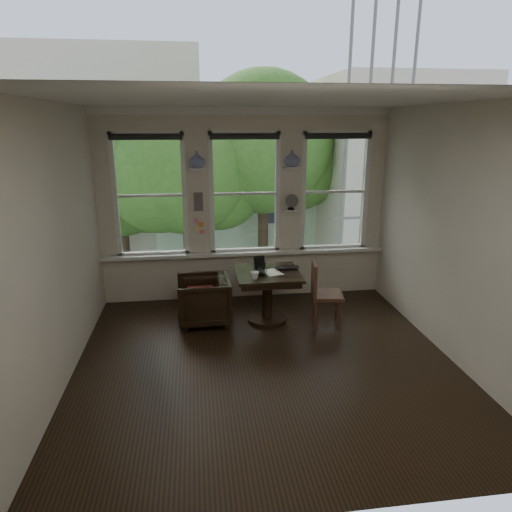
{
  "coord_description": "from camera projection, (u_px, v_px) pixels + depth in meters",
  "views": [
    {
      "loc": [
        -0.77,
        -4.84,
        2.8
      ],
      "look_at": [
        0.0,
        0.9,
        1.07
      ],
      "focal_mm": 32.0,
      "sensor_mm": 36.0,
      "label": 1
    }
  ],
  "objects": [
    {
      "name": "papers",
      "position": [
        272.0,
        272.0,
        6.4
      ],
      "size": [
        0.3,
        0.35,
        0.0
      ],
      "primitive_type": "cube",
      "rotation": [
        0.0,
        0.0,
        0.29
      ],
      "color": "silver",
      "rests_on": "table"
    },
    {
      "name": "sticky_notes",
      "position": [
        199.0,
        224.0,
        7.13
      ],
      "size": [
        0.16,
        0.01,
        0.24
      ],
      "primitive_type": null,
      "color": "pink",
      "rests_on": "ground"
    },
    {
      "name": "ground",
      "position": [
        266.0,
        362.0,
        5.5
      ],
      "size": [
        4.5,
        4.5,
        0.0
      ],
      "primitive_type": "plane",
      "color": "black",
      "rests_on": "ground"
    },
    {
      "name": "intercom",
      "position": [
        198.0,
        202.0,
        7.02
      ],
      "size": [
        0.14,
        0.06,
        0.28
      ],
      "primitive_type": "cube",
      "color": "#59544F",
      "rests_on": "ground"
    },
    {
      "name": "shelf_right",
      "position": [
        292.0,
        168.0,
        7.03
      ],
      "size": [
        0.26,
        0.16,
        0.03
      ],
      "primitive_type": "cube",
      "color": "white",
      "rests_on": "ground"
    },
    {
      "name": "mug",
      "position": [
        255.0,
        275.0,
        6.13
      ],
      "size": [
        0.14,
        0.14,
        0.1
      ],
      "primitive_type": "imported",
      "rotation": [
        0.0,
        0.0,
        0.32
      ],
      "color": "white",
      "rests_on": "table"
    },
    {
      "name": "window_left",
      "position": [
        150.0,
        195.0,
        6.97
      ],
      "size": [
        1.1,
        0.12,
        1.9
      ],
      "primitive_type": null,
      "color": "white",
      "rests_on": "ground"
    },
    {
      "name": "drinking_glass",
      "position": [
        262.0,
        271.0,
        6.28
      ],
      "size": [
        0.14,
        0.14,
        0.11
      ],
      "primitive_type": "imported",
      "rotation": [
        0.0,
        0.0,
        0.03
      ],
      "color": "white",
      "rests_on": "table"
    },
    {
      "name": "armchair_left",
      "position": [
        203.0,
        300.0,
        6.5
      ],
      "size": [
        0.77,
        0.75,
        0.68
      ],
      "primitive_type": "imported",
      "rotation": [
        0.0,
        0.0,
        -1.54
      ],
      "color": "black",
      "rests_on": "ground"
    },
    {
      "name": "vase_right",
      "position": [
        292.0,
        158.0,
        6.99
      ],
      "size": [
        0.24,
        0.24,
        0.25
      ],
      "primitive_type": "imported",
      "color": "silver",
      "rests_on": "shelf_right"
    },
    {
      "name": "wall_front",
      "position": [
        321.0,
        331.0,
        2.93
      ],
      "size": [
        4.5,
        0.0,
        4.5
      ],
      "primitive_type": "plane",
      "rotation": [
        -1.57,
        0.0,
        0.0
      ],
      "color": "beige",
      "rests_on": "ground"
    },
    {
      "name": "window_right",
      "position": [
        334.0,
        192.0,
        7.34
      ],
      "size": [
        1.1,
        0.12,
        1.9
      ],
      "primitive_type": null,
      "color": "white",
      "rests_on": "ground"
    },
    {
      "name": "window_center",
      "position": [
        245.0,
        193.0,
        7.15
      ],
      "size": [
        1.1,
        0.12,
        1.9
      ],
      "primitive_type": null,
      "color": "white",
      "rests_on": "ground"
    },
    {
      "name": "tablet",
      "position": [
        260.0,
        264.0,
        6.43
      ],
      "size": [
        0.17,
        0.11,
        0.22
      ],
      "primitive_type": "cube",
      "rotation": [
        -0.26,
        0.0,
        0.25
      ],
      "color": "black",
      "rests_on": "table"
    },
    {
      "name": "shelf_left",
      "position": [
        197.0,
        169.0,
        6.85
      ],
      "size": [
        0.26,
        0.16,
        0.03
      ],
      "primitive_type": "cube",
      "color": "white",
      "rests_on": "ground"
    },
    {
      "name": "wall_right",
      "position": [
        456.0,
        236.0,
        5.36
      ],
      "size": [
        0.0,
        4.5,
        4.5
      ],
      "primitive_type": "plane",
      "rotation": [
        1.57,
        0.0,
        -1.57
      ],
      "color": "beige",
      "rests_on": "ground"
    },
    {
      "name": "wall_back",
      "position": [
        245.0,
        206.0,
        7.21
      ],
      "size": [
        4.5,
        0.0,
        4.5
      ],
      "primitive_type": "plane",
      "rotation": [
        1.57,
        0.0,
        0.0
      ],
      "color": "beige",
      "rests_on": "ground"
    },
    {
      "name": "side_chair_right",
      "position": [
        327.0,
        294.0,
        6.39
      ],
      "size": [
        0.48,
        0.48,
        0.92
      ],
      "primitive_type": null,
      "rotation": [
        0.0,
        0.0,
        1.42
      ],
      "color": "#3F2116",
      "rests_on": "ground"
    },
    {
      "name": "cushion_red",
      "position": [
        203.0,
        293.0,
        6.47
      ],
      "size": [
        0.45,
        0.45,
        0.06
      ],
      "primitive_type": "cube",
      "color": "maroon",
      "rests_on": "armchair_left"
    },
    {
      "name": "desk_fan",
      "position": [
        291.0,
        204.0,
        7.18
      ],
      "size": [
        0.2,
        0.2,
        0.24
      ],
      "primitive_type": null,
      "color": "#59544F",
      "rests_on": "ground"
    },
    {
      "name": "table",
      "position": [
        267.0,
        297.0,
        6.53
      ],
      "size": [
        0.9,
        0.9,
        0.75
      ],
      "primitive_type": null,
      "color": "black",
      "rests_on": "ground"
    },
    {
      "name": "wall_left",
      "position": [
        55.0,
        249.0,
        4.78
      ],
      "size": [
        0.0,
        4.5,
        4.5
      ],
      "primitive_type": "plane",
      "rotation": [
        1.57,
        0.0,
        1.57
      ],
      "color": "beige",
      "rests_on": "ground"
    },
    {
      "name": "laptop",
      "position": [
        287.0,
        269.0,
        6.51
      ],
      "size": [
        0.37,
        0.25,
        0.03
      ],
      "primitive_type": "imported",
      "rotation": [
        0.0,
        0.0,
        -0.05
      ],
      "color": "black",
      "rests_on": "table"
    },
    {
      "name": "vase_left",
      "position": [
        197.0,
        160.0,
        6.81
      ],
      "size": [
        0.24,
        0.24,
        0.25
      ],
      "primitive_type": "imported",
      "color": "silver",
      "rests_on": "shelf_left"
    },
    {
      "name": "ceiling",
      "position": [
        268.0,
        100.0,
        4.64
      ],
      "size": [
        4.5,
        4.5,
        0.0
      ],
      "primitive_type": "plane",
      "rotation": [
        3.14,
        0.0,
        0.0
      ],
      "color": "silver",
      "rests_on": "ground"
    }
  ]
}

